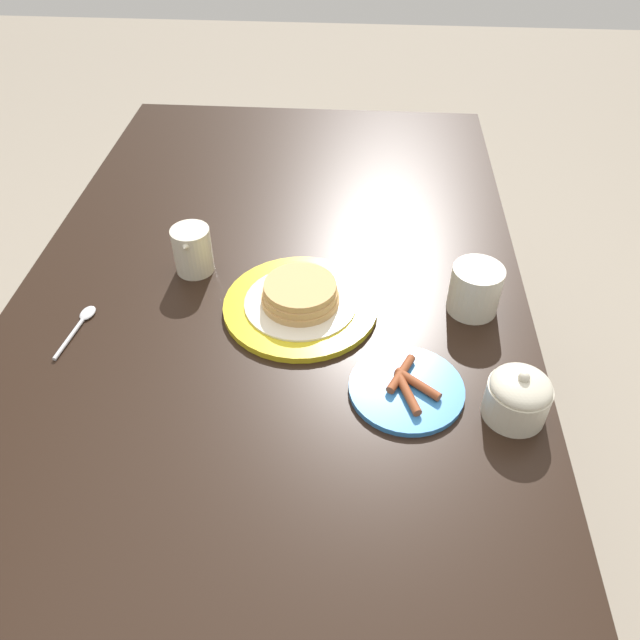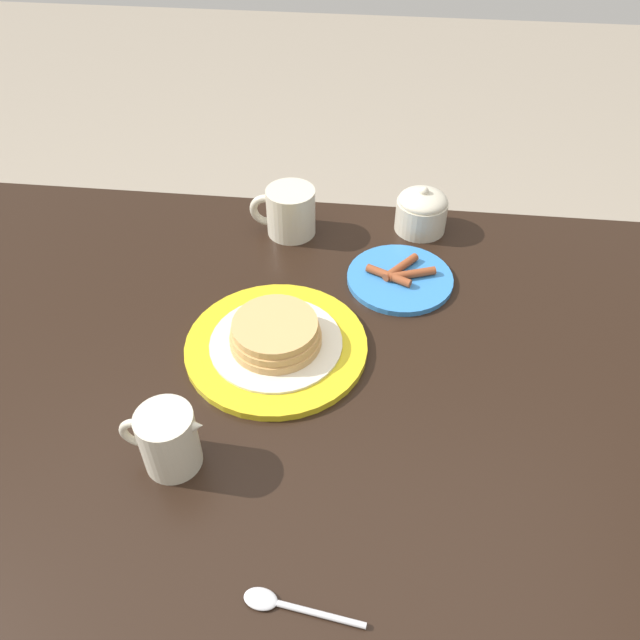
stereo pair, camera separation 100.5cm
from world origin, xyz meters
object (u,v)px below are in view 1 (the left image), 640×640
Objects in this scene: pancake_plate at (301,300)px; spoon at (81,323)px; side_plate_bacon at (407,388)px; creamer_pitcher at (192,249)px; coffee_mug at (475,288)px; sugar_bowl at (518,396)px.

spoon is (-0.07, 0.37, -0.01)m from pancake_plate.
side_plate_bacon is at bearing -101.46° from spoon.
creamer_pitcher is 0.24m from spoon.
coffee_mug is 0.52m from creamer_pitcher.
side_plate_bacon is 0.48m from creamer_pitcher.
pancake_plate is 2.43× the size of creamer_pitcher.
spoon is at bearing 78.39° from sugar_bowl.
creamer_pitcher reaches higher than pancake_plate.
creamer_pitcher reaches higher than spoon.
spoon is at bearing 97.82° from coffee_mug.
coffee_mug is at bearing 8.60° from sugar_bowl.
coffee_mug and sugar_bowl have the same top height.
coffee_mug reaches higher than pancake_plate.
pancake_plate is 2.92× the size of sugar_bowl.
pancake_plate is 2.27× the size of coffee_mug.
pancake_plate is 0.38m from spoon.
side_plate_bacon is 0.57m from spoon.
sugar_bowl is (-0.31, -0.55, -0.01)m from creamer_pitcher.
pancake_plate is 0.30m from coffee_mug.
spoon is (0.15, 0.71, -0.04)m from sugar_bowl.
side_plate_bacon is (-0.18, -0.18, -0.01)m from pancake_plate.
sugar_bowl is 0.70× the size of spoon.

